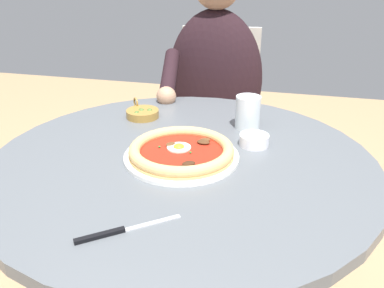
# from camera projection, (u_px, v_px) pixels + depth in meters

# --- Properties ---
(dining_table) EXTENTS (0.99, 0.99, 0.74)m
(dining_table) POSITION_uv_depth(u_px,v_px,m) (183.00, 211.00, 1.12)
(dining_table) COLOR #565B60
(dining_table) RESTS_ON ground
(pizza_on_plate) EXTENTS (0.29, 0.29, 0.04)m
(pizza_on_plate) POSITION_uv_depth(u_px,v_px,m) (183.00, 152.00, 1.04)
(pizza_on_plate) COLOR white
(pizza_on_plate) RESTS_ON dining_table
(water_glass) EXTENTS (0.07, 0.07, 0.10)m
(water_glass) POSITION_uv_depth(u_px,v_px,m) (248.00, 114.00, 1.21)
(water_glass) COLOR silver
(water_glass) RESTS_ON dining_table
(steak_knife) EXTENTS (0.14, 0.17, 0.01)m
(steak_knife) POSITION_uv_depth(u_px,v_px,m) (114.00, 232.00, 0.76)
(steak_knife) COLOR silver
(steak_knife) RESTS_ON dining_table
(ramekin_capers) EXTENTS (0.08, 0.08, 0.03)m
(ramekin_capers) POSITION_uv_depth(u_px,v_px,m) (254.00, 140.00, 1.11)
(ramekin_capers) COLOR white
(ramekin_capers) RESTS_ON dining_table
(olive_pan) EXTENTS (0.11, 0.10, 0.05)m
(olive_pan) POSITION_uv_depth(u_px,v_px,m) (143.00, 113.00, 1.31)
(olive_pan) COLOR olive
(olive_pan) RESTS_ON dining_table
(diner_person) EXTENTS (0.51, 0.41, 1.20)m
(diner_person) POSITION_uv_depth(u_px,v_px,m) (213.00, 125.00, 1.79)
(diner_person) COLOR #282833
(diner_person) RESTS_ON ground
(cafe_chair_diner) EXTENTS (0.43, 0.43, 0.92)m
(cafe_chair_diner) POSITION_uv_depth(u_px,v_px,m) (217.00, 111.00, 1.92)
(cafe_chair_diner) COLOR beige
(cafe_chair_diner) RESTS_ON ground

